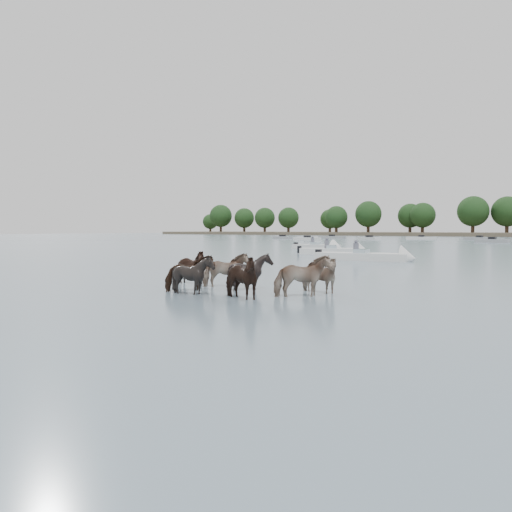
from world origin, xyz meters
The scene contains 7 objects.
ground centered at (0.00, 0.00, 0.00)m, with size 400.00×400.00×0.00m, color #4C606E.
shoreline centered at (-70.00, 150.00, 0.50)m, with size 160.00×30.00×1.00m, color #4C4233.
pony_herd centered at (-0.42, 1.53, 0.54)m, with size 6.91×3.83×1.39m.
motorboat_a centered at (-9.43, 25.67, 0.23)m, with size 5.54×4.29×1.92m.
motorboat_b centered at (-3.75, 19.39, 0.22)m, with size 6.59×2.65×1.92m.
motorboat_f centered at (-15.46, 33.28, 0.23)m, with size 5.39×1.63×1.92m.
treeline centered at (-66.69, 150.72, 6.62)m, with size 149.34×23.03×12.08m.
Camera 1 is at (9.92, -11.07, 2.00)m, focal length 35.92 mm.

